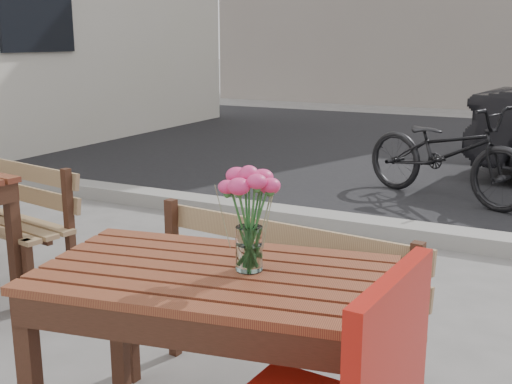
{
  "coord_description": "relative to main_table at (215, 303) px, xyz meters",
  "views": [
    {
      "loc": [
        1.16,
        -1.6,
        1.47
      ],
      "look_at": [
        0.23,
        0.23,
        0.97
      ],
      "focal_mm": 45.0,
      "sensor_mm": 36.0,
      "label": 1
    }
  ],
  "objects": [
    {
      "name": "main_vase",
      "position": [
        0.1,
        0.05,
        0.34
      ],
      "size": [
        0.19,
        0.19,
        0.35
      ],
      "color": "white",
      "rests_on": "main_table"
    },
    {
      "name": "bicycle",
      "position": [
        -0.04,
        4.25,
        -0.15
      ],
      "size": [
        1.8,
        1.22,
        0.9
      ],
      "primitive_type": "imported",
      "rotation": [
        0.0,
        0.0,
        1.17
      ],
      "color": "black",
      "rests_on": "ground"
    },
    {
      "name": "main_table",
      "position": [
        0.0,
        0.0,
        0.0
      ],
      "size": [
        1.27,
        0.87,
        0.72
      ],
      "rotation": [
        0.0,
        0.0,
        0.18
      ],
      "color": "#5C2218",
      "rests_on": "ground"
    },
    {
      "name": "street",
      "position": [
        -0.13,
        4.94,
        -0.57
      ],
      "size": [
        30.0,
        8.12,
        0.12
      ],
      "color": "black",
      "rests_on": "ground"
    },
    {
      "name": "main_bench",
      "position": [
        -0.01,
        0.47,
        -0.13
      ],
      "size": [
        1.28,
        0.5,
        0.78
      ],
      "rotation": [
        0.0,
        0.0,
        -0.1
      ],
      "color": "#8E6A49",
      "rests_on": "ground"
    },
    {
      "name": "second_bench",
      "position": [
        -2.09,
        0.97,
        -0.13
      ],
      "size": [
        1.29,
        0.59,
        0.77
      ],
      "rotation": [
        0.0,
        0.0,
        -0.18
      ],
      "color": "#8E6A49",
      "rests_on": "ground"
    }
  ]
}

